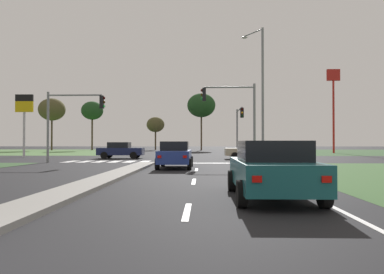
{
  "coord_description": "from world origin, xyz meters",
  "views": [
    {
      "loc": [
        3.84,
        -3.04,
        1.5
      ],
      "look_at": [
        2.82,
        31.63,
        2.01
      ],
      "focal_mm": 33.94,
      "sensor_mm": 36.0,
      "label": 1
    }
  ],
  "objects_px": {
    "car_beige_near": "(250,150)",
    "treeline_third": "(156,125)",
    "traffic_signal_near_left": "(70,114)",
    "treeline_fourth": "(201,105)",
    "treeline_near": "(52,110)",
    "fastfood_pole_sign": "(333,92)",
    "treeline_second": "(92,111)",
    "car_teal_third": "(272,169)",
    "car_navy_second": "(121,150)",
    "street_lamp_second": "(261,87)",
    "fuel_price_totem": "(24,111)",
    "traffic_signal_near_right": "(235,109)",
    "traffic_signal_far_right": "(239,122)",
    "car_white_fifth": "(168,146)",
    "car_blue_fourth": "(175,154)"
  },
  "relations": [
    {
      "from": "car_navy_second",
      "to": "treeline_fourth",
      "type": "relative_size",
      "value": 0.39
    },
    {
      "from": "car_beige_near",
      "to": "car_teal_third",
      "type": "relative_size",
      "value": 1.01
    },
    {
      "from": "traffic_signal_far_right",
      "to": "car_blue_fourth",
      "type": "bearing_deg",
      "value": -108.0
    },
    {
      "from": "street_lamp_second",
      "to": "treeline_second",
      "type": "bearing_deg",
      "value": 124.06
    },
    {
      "from": "treeline_near",
      "to": "street_lamp_second",
      "type": "bearing_deg",
      "value": -48.54
    },
    {
      "from": "car_beige_near",
      "to": "traffic_signal_near_left",
      "type": "bearing_deg",
      "value": 113.44
    },
    {
      "from": "fastfood_pole_sign",
      "to": "treeline_second",
      "type": "bearing_deg",
      "value": 156.68
    },
    {
      "from": "traffic_signal_near_right",
      "to": "fastfood_pole_sign",
      "type": "bearing_deg",
      "value": 57.14
    },
    {
      "from": "traffic_signal_far_right",
      "to": "fastfood_pole_sign",
      "type": "bearing_deg",
      "value": 42.73
    },
    {
      "from": "traffic_signal_far_right",
      "to": "fuel_price_totem",
      "type": "relative_size",
      "value": 0.82
    },
    {
      "from": "fastfood_pole_sign",
      "to": "traffic_signal_near_right",
      "type": "bearing_deg",
      "value": -122.86
    },
    {
      "from": "car_beige_near",
      "to": "treeline_third",
      "type": "xyz_separation_m",
      "value": [
        -13.49,
        38.03,
        4.17
      ]
    },
    {
      "from": "car_beige_near",
      "to": "treeline_second",
      "type": "bearing_deg",
      "value": 35.47
    },
    {
      "from": "street_lamp_second",
      "to": "treeline_third",
      "type": "height_order",
      "value": "street_lamp_second"
    },
    {
      "from": "traffic_signal_near_left",
      "to": "treeline_fourth",
      "type": "height_order",
      "value": "treeline_fourth"
    },
    {
      "from": "car_white_fifth",
      "to": "car_blue_fourth",
      "type": "bearing_deg",
      "value": 96.03
    },
    {
      "from": "car_navy_second",
      "to": "fastfood_pole_sign",
      "type": "relative_size",
      "value": 0.36
    },
    {
      "from": "car_navy_second",
      "to": "street_lamp_second",
      "type": "distance_m",
      "value": 13.96
    },
    {
      "from": "street_lamp_second",
      "to": "traffic_signal_near_left",
      "type": "bearing_deg",
      "value": -166.88
    },
    {
      "from": "car_navy_second",
      "to": "car_white_fifth",
      "type": "relative_size",
      "value": 0.99
    },
    {
      "from": "car_beige_near",
      "to": "treeline_near",
      "type": "bearing_deg",
      "value": 43.12
    },
    {
      "from": "street_lamp_second",
      "to": "fastfood_pole_sign",
      "type": "xyz_separation_m",
      "value": [
        13.43,
        21.14,
        2.49
      ]
    },
    {
      "from": "traffic_signal_far_right",
      "to": "treeline_third",
      "type": "distance_m",
      "value": 35.45
    },
    {
      "from": "traffic_signal_near_left",
      "to": "treeline_third",
      "type": "distance_m",
      "value": 44.16
    },
    {
      "from": "car_navy_second",
      "to": "treeline_near",
      "type": "height_order",
      "value": "treeline_near"
    },
    {
      "from": "treeline_near",
      "to": "treeline_second",
      "type": "relative_size",
      "value": 1.06
    },
    {
      "from": "car_white_fifth",
      "to": "treeline_near",
      "type": "xyz_separation_m",
      "value": [
        -22.27,
        2.81,
        6.85
      ]
    },
    {
      "from": "car_navy_second",
      "to": "car_teal_third",
      "type": "bearing_deg",
      "value": 21.72
    },
    {
      "from": "traffic_signal_far_right",
      "to": "treeline_near",
      "type": "bearing_deg",
      "value": 137.17
    },
    {
      "from": "treeline_third",
      "to": "fuel_price_totem",
      "type": "bearing_deg",
      "value": -104.86
    },
    {
      "from": "traffic_signal_far_right",
      "to": "traffic_signal_near_right",
      "type": "height_order",
      "value": "traffic_signal_near_right"
    },
    {
      "from": "car_beige_near",
      "to": "treeline_third",
      "type": "distance_m",
      "value": 40.56
    },
    {
      "from": "street_lamp_second",
      "to": "treeline_third",
      "type": "bearing_deg",
      "value": 108.99
    },
    {
      "from": "traffic_signal_near_right",
      "to": "treeline_second",
      "type": "bearing_deg",
      "value": 119.33
    },
    {
      "from": "street_lamp_second",
      "to": "treeline_fourth",
      "type": "bearing_deg",
      "value": 97.59
    },
    {
      "from": "car_navy_second",
      "to": "street_lamp_second",
      "type": "xyz_separation_m",
      "value": [
        12.42,
        -3.61,
        5.26
      ]
    },
    {
      "from": "treeline_third",
      "to": "traffic_signal_near_right",
      "type": "bearing_deg",
      "value": -75.28
    },
    {
      "from": "car_beige_near",
      "to": "street_lamp_second",
      "type": "xyz_separation_m",
      "value": [
        0.53,
        -2.7,
        5.27
      ]
    },
    {
      "from": "traffic_signal_near_left",
      "to": "treeline_fourth",
      "type": "relative_size",
      "value": 0.49
    },
    {
      "from": "car_white_fifth",
      "to": "treeline_fourth",
      "type": "height_order",
      "value": "treeline_fourth"
    },
    {
      "from": "car_navy_second",
      "to": "traffic_signal_far_right",
      "type": "bearing_deg",
      "value": 110.07
    },
    {
      "from": "fuel_price_totem",
      "to": "treeline_third",
      "type": "bearing_deg",
      "value": 75.14
    },
    {
      "from": "street_lamp_second",
      "to": "treeline_second",
      "type": "height_order",
      "value": "street_lamp_second"
    },
    {
      "from": "car_teal_third",
      "to": "car_beige_near",
      "type": "bearing_deg",
      "value": 83.93
    },
    {
      "from": "car_blue_fourth",
      "to": "street_lamp_second",
      "type": "relative_size",
      "value": 0.41
    },
    {
      "from": "traffic_signal_far_right",
      "to": "treeline_second",
      "type": "height_order",
      "value": "treeline_second"
    },
    {
      "from": "treeline_near",
      "to": "treeline_fourth",
      "type": "bearing_deg",
      "value": 0.32
    },
    {
      "from": "car_white_fifth",
      "to": "street_lamp_second",
      "type": "xyz_separation_m",
      "value": [
        10.99,
        -34.84,
        5.22
      ]
    },
    {
      "from": "car_navy_second",
      "to": "car_blue_fourth",
      "type": "relative_size",
      "value": 0.94
    },
    {
      "from": "traffic_signal_far_right",
      "to": "treeline_fourth",
      "type": "xyz_separation_m",
      "value": [
        -4.01,
        30.03,
        4.82
      ]
    }
  ]
}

